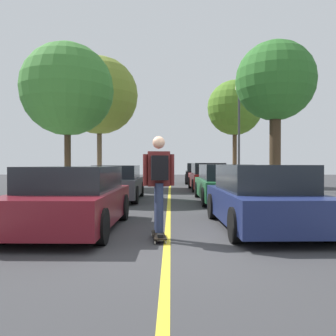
{
  "coord_description": "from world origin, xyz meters",
  "views": [
    {
      "loc": [
        0.07,
        -5.83,
        1.4
      ],
      "look_at": [
        -0.05,
        7.87,
        1.24
      ],
      "focal_mm": 37.13,
      "sensor_mm": 36.0,
      "label": 1
    }
  ],
  "objects_px": {
    "streetlamp": "(239,129)",
    "skateboard": "(159,235)",
    "street_tree_left_near": "(99,96)",
    "street_tree_right_near": "(235,108)",
    "parked_car_right_far": "(208,177)",
    "parked_car_right_farthest": "(198,174)",
    "fire_hydrant": "(291,196)",
    "street_tree_left_nearest": "(67,90)",
    "parked_car_left_near": "(117,183)",
    "street_tree_right_nearest": "(275,82)",
    "parked_car_right_nearest": "(261,198)",
    "parked_car_left_nearest": "(72,198)",
    "skateboarder": "(159,178)",
    "parked_car_right_near": "(224,183)"
  },
  "relations": [
    {
      "from": "street_tree_left_nearest",
      "to": "street_tree_left_near",
      "type": "bearing_deg",
      "value": 90.0
    },
    {
      "from": "street_tree_left_near",
      "to": "skateboarder",
      "type": "distance_m",
      "value": 15.18
    },
    {
      "from": "street_tree_left_nearest",
      "to": "street_tree_right_near",
      "type": "distance_m",
      "value": 11.58
    },
    {
      "from": "parked_car_right_near",
      "to": "parked_car_right_far",
      "type": "xyz_separation_m",
      "value": [
        0.0,
        5.68,
        0.02
      ]
    },
    {
      "from": "parked_car_right_far",
      "to": "street_tree_left_nearest",
      "type": "distance_m",
      "value": 8.5
    },
    {
      "from": "street_tree_right_near",
      "to": "street_tree_left_near",
      "type": "bearing_deg",
      "value": -167.76
    },
    {
      "from": "street_tree_left_near",
      "to": "skateboard",
      "type": "bearing_deg",
      "value": -74.11
    },
    {
      "from": "parked_car_right_near",
      "to": "fire_hydrant",
      "type": "bearing_deg",
      "value": -62.84
    },
    {
      "from": "street_tree_left_near",
      "to": "streetlamp",
      "type": "xyz_separation_m",
      "value": [
        7.92,
        -1.39,
        -2.12
      ]
    },
    {
      "from": "parked_car_right_nearest",
      "to": "parked_car_right_far",
      "type": "xyz_separation_m",
      "value": [
        0.0,
        11.06,
        0.04
      ]
    },
    {
      "from": "parked_car_right_farthest",
      "to": "parked_car_right_far",
      "type": "bearing_deg",
      "value": -89.98
    },
    {
      "from": "parked_car_left_near",
      "to": "street_tree_right_nearest",
      "type": "height_order",
      "value": "street_tree_right_nearest"
    },
    {
      "from": "parked_car_left_near",
      "to": "street_tree_right_nearest",
      "type": "bearing_deg",
      "value": 0.36
    },
    {
      "from": "parked_car_right_near",
      "to": "streetlamp",
      "type": "bearing_deg",
      "value": 73.88
    },
    {
      "from": "parked_car_right_near",
      "to": "street_tree_right_nearest",
      "type": "bearing_deg",
      "value": 17.59
    },
    {
      "from": "parked_car_left_nearest",
      "to": "parked_car_left_near",
      "type": "height_order",
      "value": "parked_car_left_nearest"
    },
    {
      "from": "parked_car_right_near",
      "to": "street_tree_right_nearest",
      "type": "relative_size",
      "value": 0.78
    },
    {
      "from": "street_tree_left_nearest",
      "to": "skateboarder",
      "type": "xyz_separation_m",
      "value": [
        3.98,
        -7.73,
        -3.29
      ]
    },
    {
      "from": "street_tree_left_near",
      "to": "street_tree_right_nearest",
      "type": "xyz_separation_m",
      "value": [
        8.28,
        -6.78,
        -0.83
      ]
    },
    {
      "from": "street_tree_right_nearest",
      "to": "skateboard",
      "type": "distance_m",
      "value": 9.51
    },
    {
      "from": "parked_car_left_near",
      "to": "fire_hydrant",
      "type": "height_order",
      "value": "parked_car_left_near"
    },
    {
      "from": "parked_car_left_nearest",
      "to": "street_tree_right_near",
      "type": "bearing_deg",
      "value": 67.36
    },
    {
      "from": "parked_car_right_farthest",
      "to": "street_tree_left_nearest",
      "type": "relative_size",
      "value": 0.67
    },
    {
      "from": "fire_hydrant",
      "to": "streetlamp",
      "type": "height_order",
      "value": "streetlamp"
    },
    {
      "from": "parked_car_right_farthest",
      "to": "street_tree_left_near",
      "type": "relative_size",
      "value": 0.55
    },
    {
      "from": "skateboard",
      "to": "parked_car_left_near",
      "type": "bearing_deg",
      "value": 104.68
    },
    {
      "from": "street_tree_right_near",
      "to": "street_tree_right_nearest",
      "type": "bearing_deg",
      "value": -90.0
    },
    {
      "from": "street_tree_left_nearest",
      "to": "skateboard",
      "type": "height_order",
      "value": "street_tree_left_nearest"
    },
    {
      "from": "parked_car_left_near",
      "to": "parked_car_right_farthest",
      "type": "relative_size",
      "value": 1.04
    },
    {
      "from": "street_tree_right_near",
      "to": "skateboarder",
      "type": "relative_size",
      "value": 3.65
    },
    {
      "from": "street_tree_left_near",
      "to": "parked_car_right_far",
      "type": "bearing_deg",
      "value": -16.02
    },
    {
      "from": "parked_car_left_near",
      "to": "parked_car_right_far",
      "type": "distance_m",
      "value": 6.48
    },
    {
      "from": "parked_car_right_far",
      "to": "skateboarder",
      "type": "height_order",
      "value": "skateboarder"
    },
    {
      "from": "streetlamp",
      "to": "skateboard",
      "type": "bearing_deg",
      "value": -107.38
    },
    {
      "from": "street_tree_right_near",
      "to": "parked_car_right_near",
      "type": "bearing_deg",
      "value": -102.83
    },
    {
      "from": "parked_car_right_near",
      "to": "street_tree_left_near",
      "type": "xyz_separation_m",
      "value": [
        -6.17,
        7.45,
        4.73
      ]
    },
    {
      "from": "parked_car_right_nearest",
      "to": "fire_hydrant",
      "type": "distance_m",
      "value": 2.89
    },
    {
      "from": "parked_car_right_nearest",
      "to": "skateboard",
      "type": "xyz_separation_m",
      "value": [
        -2.19,
        -1.15,
        -0.58
      ]
    },
    {
      "from": "streetlamp",
      "to": "street_tree_left_nearest",
      "type": "bearing_deg",
      "value": -148.3
    },
    {
      "from": "parked_car_left_near",
      "to": "skateboarder",
      "type": "bearing_deg",
      "value": -75.36
    },
    {
      "from": "parked_car_left_nearest",
      "to": "streetlamp",
      "type": "height_order",
      "value": "streetlamp"
    },
    {
      "from": "skateboarder",
      "to": "fire_hydrant",
      "type": "bearing_deg",
      "value": 44.64
    },
    {
      "from": "parked_car_left_nearest",
      "to": "parked_car_right_near",
      "type": "xyz_separation_m",
      "value": [
        4.06,
        5.55,
        0.02
      ]
    },
    {
      "from": "parked_car_left_nearest",
      "to": "skateboard",
      "type": "height_order",
      "value": "parked_car_left_nearest"
    },
    {
      "from": "parked_car_right_far",
      "to": "street_tree_right_near",
      "type": "distance_m",
      "value": 5.94
    },
    {
      "from": "parked_car_right_far",
      "to": "parked_car_right_farthest",
      "type": "height_order",
      "value": "parked_car_right_farthest"
    },
    {
      "from": "street_tree_left_nearest",
      "to": "parked_car_right_nearest",
      "type": "bearing_deg",
      "value": -46.7
    },
    {
      "from": "parked_car_right_far",
      "to": "skateboarder",
      "type": "distance_m",
      "value": 12.44
    },
    {
      "from": "parked_car_left_nearest",
      "to": "street_tree_right_nearest",
      "type": "xyz_separation_m",
      "value": [
        6.17,
        6.22,
        3.92
      ]
    },
    {
      "from": "street_tree_left_near",
      "to": "street_tree_right_near",
      "type": "relative_size",
      "value": 1.14
    }
  ]
}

